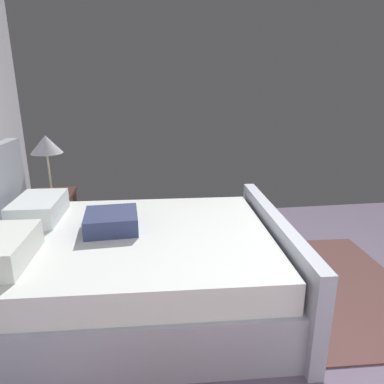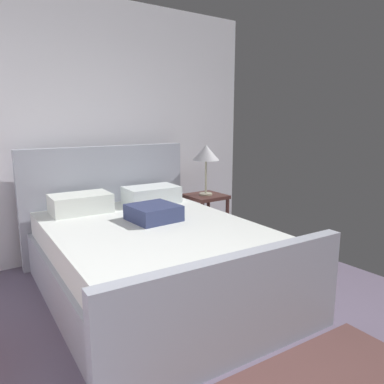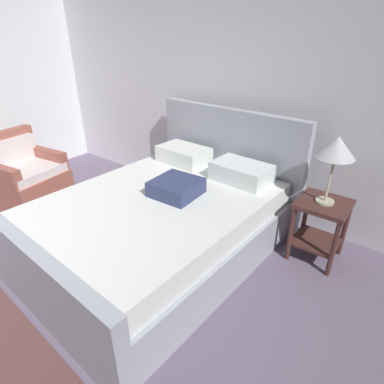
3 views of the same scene
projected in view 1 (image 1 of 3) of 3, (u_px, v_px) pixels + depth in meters
The scene contains 5 objects.
ground_plane at pixel (335, 326), 2.64m from camera, with size 4.98×5.60×0.02m, color slate.
bed at pixel (126, 265), 2.79m from camera, with size 1.94×2.45×1.23m.
nightstand_right at pixel (54, 210), 3.82m from camera, with size 0.44×0.44×0.60m.
table_lamp_right at pixel (46, 146), 3.61m from camera, with size 0.32×0.32×0.61m.
area_rug at pixel (340, 285), 3.14m from camera, with size 1.81×1.13×0.01m, color brown.
Camera 1 is at (-2.04, 1.37, 1.73)m, focal length 33.15 mm.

